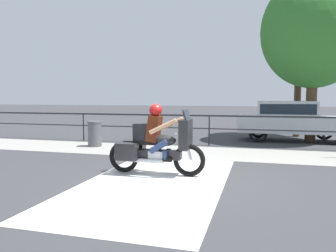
{
  "coord_description": "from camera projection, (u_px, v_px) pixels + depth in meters",
  "views": [
    {
      "loc": [
        1.72,
        -6.71,
        1.74
      ],
      "look_at": [
        -0.49,
        1.25,
        1.02
      ],
      "focal_mm": 35.0,
      "sensor_mm": 36.0,
      "label": 1
    }
  ],
  "objects": [
    {
      "name": "parked_car",
      "position": [
        290.0,
        118.0,
        13.0
      ],
      "size": [
        4.23,
        1.69,
        1.59
      ],
      "rotation": [
        0.0,
        0.0,
        -0.06
      ],
      "color": "#B7BCC4",
      "rests_on": "ground"
    },
    {
      "name": "trash_bin",
      "position": [
        95.0,
        134.0,
        11.56
      ],
      "size": [
        0.5,
        0.5,
        0.9
      ],
      "color": "#515156",
      "rests_on": "ground"
    },
    {
      "name": "sidewalk_band",
      "position": [
        201.0,
        153.0,
        10.32
      ],
      "size": [
        44.0,
        2.4,
        0.01
      ],
      "primitive_type": "cube",
      "color": "#99968E",
      "rests_on": "ground"
    },
    {
      "name": "tree_behind_sign",
      "position": [
        314.0,
        31.0,
        12.54
      ],
      "size": [
        3.98,
        3.98,
        6.47
      ],
      "color": "brown",
      "rests_on": "ground"
    },
    {
      "name": "tree_behind_car",
      "position": [
        300.0,
        35.0,
        14.18
      ],
      "size": [
        3.09,
        3.09,
        6.14
      ],
      "color": "brown",
      "rests_on": "ground"
    },
    {
      "name": "ground_plane",
      "position": [
        175.0,
        178.0,
        7.05
      ],
      "size": [
        120.0,
        120.0,
        0.0
      ],
      "primitive_type": "plane",
      "color": "#38383A"
    },
    {
      "name": "crosswalk_band",
      "position": [
        158.0,
        179.0,
        6.94
      ],
      "size": [
        2.8,
        6.0,
        0.01
      ],
      "primitive_type": "cube",
      "color": "silver",
      "rests_on": "ground"
    },
    {
      "name": "fence_railing",
      "position": [
        209.0,
        121.0,
        11.83
      ],
      "size": [
        36.0,
        0.05,
        1.11
      ],
      "color": "#232326",
      "rests_on": "ground"
    },
    {
      "name": "motorcycle",
      "position": [
        155.0,
        144.0,
        7.37
      ],
      "size": [
        2.27,
        0.76,
        1.6
      ],
      "rotation": [
        0.0,
        0.0,
        0.08
      ],
      "color": "black",
      "rests_on": "ground"
    }
  ]
}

